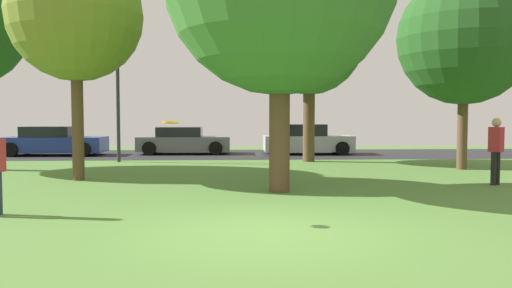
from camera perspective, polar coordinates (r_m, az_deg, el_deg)
ground_plane at (r=7.94m, az=1.54°, el=-9.79°), size 44.00×44.00×0.00m
road_strip at (r=23.79m, az=-1.39°, el=-1.16°), size 44.00×6.40×0.01m
maple_tree_far at (r=15.11m, az=-19.80°, el=13.60°), size 3.68×3.68×6.43m
oak_tree_center at (r=18.45m, az=22.59°, el=10.96°), size 4.41×4.41×6.59m
maple_tree_near at (r=20.21m, az=6.07°, el=11.55°), size 4.27×4.27×6.91m
person_bystander at (r=14.41m, az=25.59°, el=-0.39°), size 0.35×0.39×1.74m
frisbee_disc at (r=8.53m, az=-9.68°, el=2.42°), size 0.33×0.34×0.05m
parked_car_blue at (r=24.87m, az=-22.02°, el=0.22°), size 4.54×2.03×1.33m
parked_car_grey at (r=24.24m, az=-8.25°, el=0.30°), size 4.34×2.06×1.29m
parked_car_silver at (r=23.94m, az=5.80°, el=0.40°), size 4.16×2.02×1.42m
street_lamp_post at (r=20.41m, az=-15.40°, el=4.34°), size 0.14×0.14×4.50m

